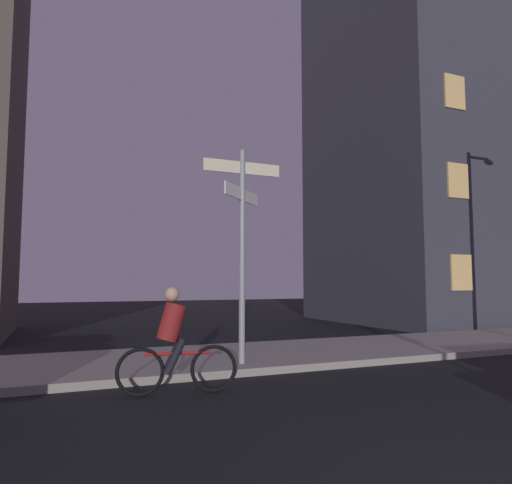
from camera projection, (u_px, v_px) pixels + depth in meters
sidewalk_kerb at (212, 359)px, 9.90m from camera, size 40.00×3.46×0.14m
signpost at (242, 234)px, 9.14m from camera, size 1.60×1.12×4.14m
cyclist at (175, 344)px, 7.09m from camera, size 1.81×0.38×1.61m
building_right_block at (458, 86)px, 21.99m from camera, size 12.18×8.20×21.72m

